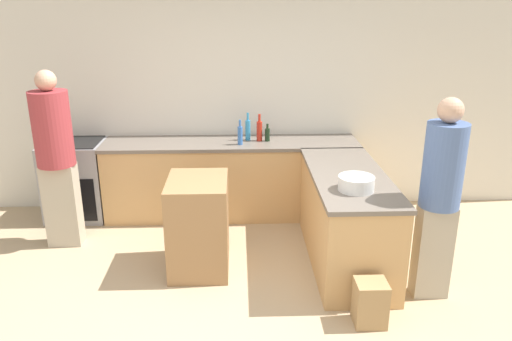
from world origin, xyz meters
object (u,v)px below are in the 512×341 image
(island_table, at_px, (199,225))
(wine_bottle_dark, at_px, (267,134))
(water_bottle_blue, at_px, (240,135))
(paper_bag, at_px, (370,303))
(hot_sauce_bottle, at_px, (259,130))
(dish_soap_bottle, at_px, (248,129))
(mixing_bowl, at_px, (356,183))
(range_oven, at_px, (77,180))
(person_at_peninsula, at_px, (440,193))
(person_by_range, at_px, (56,154))

(island_table, xyz_separation_m, wine_bottle_dark, (0.71, 1.25, 0.53))
(water_bottle_blue, distance_m, paper_bag, 2.42)
(hot_sauce_bottle, distance_m, dish_soap_bottle, 0.14)
(wine_bottle_dark, height_order, paper_bag, wine_bottle_dark)
(mixing_bowl, bearing_deg, range_oven, 151.26)
(range_oven, distance_m, island_table, 1.95)
(hot_sauce_bottle, bearing_deg, paper_bag, -70.62)
(water_bottle_blue, bearing_deg, range_oven, 176.07)
(mixing_bowl, bearing_deg, dish_soap_bottle, 118.37)
(hot_sauce_bottle, bearing_deg, water_bottle_blue, -146.08)
(island_table, height_order, water_bottle_blue, water_bottle_blue)
(mixing_bowl, height_order, wine_bottle_dark, wine_bottle_dark)
(paper_bag, bearing_deg, hot_sauce_bottle, 109.38)
(hot_sauce_bottle, distance_m, person_at_peninsula, 2.28)
(hot_sauce_bottle, xyz_separation_m, paper_bag, (0.77, -2.20, -0.83))
(water_bottle_blue, distance_m, dish_soap_bottle, 0.21)
(wine_bottle_dark, relative_size, paper_bag, 0.54)
(island_table, distance_m, person_at_peninsula, 2.13)
(hot_sauce_bottle, bearing_deg, island_table, -115.95)
(mixing_bowl, relative_size, wine_bottle_dark, 1.53)
(wine_bottle_dark, distance_m, person_at_peninsula, 2.21)
(wine_bottle_dark, bearing_deg, water_bottle_blue, -157.03)
(island_table, bearing_deg, person_by_range, 158.99)
(island_table, height_order, dish_soap_bottle, dish_soap_bottle)
(dish_soap_bottle, relative_size, person_at_peninsula, 0.18)
(dish_soap_bottle, bearing_deg, paper_bag, -68.03)
(range_oven, distance_m, person_by_range, 0.88)
(range_oven, relative_size, hot_sauce_bottle, 2.93)
(hot_sauce_bottle, xyz_separation_m, person_by_range, (-2.05, -0.72, -0.04))
(paper_bag, bearing_deg, island_table, 146.38)
(person_by_range, bearing_deg, dish_soap_bottle, 21.72)
(wine_bottle_dark, bearing_deg, mixing_bowl, -67.23)
(person_at_peninsula, bearing_deg, hot_sauce_bottle, 127.58)
(water_bottle_blue, height_order, hot_sauce_bottle, hot_sauce_bottle)
(range_oven, height_order, dish_soap_bottle, dish_soap_bottle)
(range_oven, distance_m, wine_bottle_dark, 2.27)
(mixing_bowl, relative_size, hot_sauce_bottle, 0.99)
(hot_sauce_bottle, xyz_separation_m, dish_soap_bottle, (-0.13, 0.04, 0.00))
(range_oven, relative_size, water_bottle_blue, 3.23)
(water_bottle_blue, xyz_separation_m, wine_bottle_dark, (0.31, 0.13, -0.03))
(mixing_bowl, bearing_deg, person_at_peninsula, -18.43)
(water_bottle_blue, distance_m, wine_bottle_dark, 0.34)
(hot_sauce_bottle, height_order, person_by_range, person_by_range)
(water_bottle_blue, relative_size, person_by_range, 0.16)
(wine_bottle_dark, xyz_separation_m, person_by_range, (-2.14, -0.71, 0.00))
(range_oven, bearing_deg, hot_sauce_bottle, 0.48)
(range_oven, xyz_separation_m, dish_soap_bottle, (1.99, 0.06, 0.57))
(person_by_range, height_order, paper_bag, person_by_range)
(range_oven, bearing_deg, water_bottle_blue, -3.93)
(person_by_range, xyz_separation_m, person_at_peninsula, (3.43, -1.08, -0.04))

